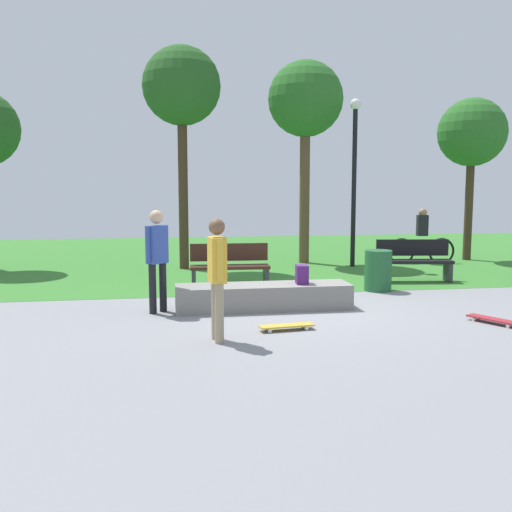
{
  "coord_description": "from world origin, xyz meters",
  "views": [
    {
      "loc": [
        -2.2,
        -9.49,
        2.08
      ],
      "look_at": [
        -0.57,
        0.78,
        0.81
      ],
      "focal_mm": 40.29,
      "sensor_mm": 36.0,
      "label": 1
    }
  ],
  "objects_px": {
    "park_bench_far_right": "(230,265)",
    "skateboard_by_ledge": "(287,326)",
    "tree_tall_oak": "(305,102)",
    "trash_bin": "(378,271)",
    "skateboard_spare": "(493,319)",
    "tree_broad_elm": "(182,89)",
    "cyclist_on_bicycle": "(422,240)",
    "skater_watching": "(157,253)",
    "concrete_ledge": "(263,297)",
    "lamp_post": "(354,166)",
    "backpack_on_ledge": "(302,274)",
    "tree_leaning_ash": "(472,134)",
    "park_bench_far_left": "(414,260)",
    "skater_performing_trick": "(217,270)"
  },
  "relations": [
    {
      "from": "park_bench_far_right",
      "to": "skateboard_by_ledge",
      "type": "bearing_deg",
      "value": -83.14
    },
    {
      "from": "tree_tall_oak",
      "to": "trash_bin",
      "type": "relative_size",
      "value": 6.61
    },
    {
      "from": "skateboard_spare",
      "to": "tree_broad_elm",
      "type": "distance_m",
      "value": 9.11
    },
    {
      "from": "trash_bin",
      "to": "cyclist_on_bicycle",
      "type": "distance_m",
      "value": 4.56
    },
    {
      "from": "park_bench_far_right",
      "to": "skater_watching",
      "type": "bearing_deg",
      "value": -124.57
    },
    {
      "from": "concrete_ledge",
      "to": "skateboard_spare",
      "type": "height_order",
      "value": "concrete_ledge"
    },
    {
      "from": "tree_broad_elm",
      "to": "park_bench_far_right",
      "type": "bearing_deg",
      "value": -74.55
    },
    {
      "from": "lamp_post",
      "to": "cyclist_on_bicycle",
      "type": "height_order",
      "value": "lamp_post"
    },
    {
      "from": "tree_broad_elm",
      "to": "trash_bin",
      "type": "relative_size",
      "value": 6.74
    },
    {
      "from": "backpack_on_ledge",
      "to": "tree_leaning_ash",
      "type": "bearing_deg",
      "value": -42.43
    },
    {
      "from": "backpack_on_ledge",
      "to": "skater_watching",
      "type": "xyz_separation_m",
      "value": [
        -2.43,
        0.01,
        0.41
      ]
    },
    {
      "from": "backpack_on_ledge",
      "to": "lamp_post",
      "type": "distance_m",
      "value": 5.75
    },
    {
      "from": "concrete_ledge",
      "to": "cyclist_on_bicycle",
      "type": "distance_m",
      "value": 7.25
    },
    {
      "from": "skateboard_by_ledge",
      "to": "tree_leaning_ash",
      "type": "height_order",
      "value": "tree_leaning_ash"
    },
    {
      "from": "park_bench_far_left",
      "to": "lamp_post",
      "type": "distance_m",
      "value": 3.28
    },
    {
      "from": "skater_performing_trick",
      "to": "skateboard_by_ledge",
      "type": "height_order",
      "value": "skater_performing_trick"
    },
    {
      "from": "skater_watching",
      "to": "tree_broad_elm",
      "type": "relative_size",
      "value": 0.31
    },
    {
      "from": "skater_performing_trick",
      "to": "skater_watching",
      "type": "height_order",
      "value": "skater_watching"
    },
    {
      "from": "skater_performing_trick",
      "to": "tree_leaning_ash",
      "type": "height_order",
      "value": "tree_leaning_ash"
    },
    {
      "from": "park_bench_far_right",
      "to": "tree_leaning_ash",
      "type": "relative_size",
      "value": 0.36
    },
    {
      "from": "lamp_post",
      "to": "cyclist_on_bicycle",
      "type": "relative_size",
      "value": 2.35
    },
    {
      "from": "lamp_post",
      "to": "park_bench_far_left",
      "type": "bearing_deg",
      "value": -76.7
    },
    {
      "from": "skater_watching",
      "to": "backpack_on_ledge",
      "type": "bearing_deg",
      "value": -0.29
    },
    {
      "from": "concrete_ledge",
      "to": "backpack_on_ledge",
      "type": "distance_m",
      "value": 0.76
    },
    {
      "from": "park_bench_far_right",
      "to": "backpack_on_ledge",
      "type": "bearing_deg",
      "value": -64.14
    },
    {
      "from": "skater_watching",
      "to": "park_bench_far_left",
      "type": "xyz_separation_m",
      "value": [
        5.51,
        2.31,
        -0.51
      ]
    },
    {
      "from": "concrete_ledge",
      "to": "park_bench_far_left",
      "type": "height_order",
      "value": "park_bench_far_left"
    },
    {
      "from": "concrete_ledge",
      "to": "skater_watching",
      "type": "xyz_separation_m",
      "value": [
        -1.77,
        -0.01,
        0.78
      ]
    },
    {
      "from": "skater_watching",
      "to": "trash_bin",
      "type": "height_order",
      "value": "skater_watching"
    },
    {
      "from": "skater_watching",
      "to": "cyclist_on_bicycle",
      "type": "xyz_separation_m",
      "value": [
        6.97,
        5.05,
        -0.36
      ]
    },
    {
      "from": "skateboard_spare",
      "to": "cyclist_on_bicycle",
      "type": "xyz_separation_m",
      "value": [
        1.93,
        6.64,
        0.57
      ]
    },
    {
      "from": "skateboard_spare",
      "to": "tree_broad_elm",
      "type": "bearing_deg",
      "value": 123.79
    },
    {
      "from": "skater_watching",
      "to": "skateboard_spare",
      "type": "distance_m",
      "value": 5.37
    },
    {
      "from": "park_bench_far_right",
      "to": "tree_leaning_ash",
      "type": "distance_m",
      "value": 8.53
    },
    {
      "from": "backpack_on_ledge",
      "to": "tree_broad_elm",
      "type": "height_order",
      "value": "tree_broad_elm"
    },
    {
      "from": "park_bench_far_left",
      "to": "cyclist_on_bicycle",
      "type": "height_order",
      "value": "cyclist_on_bicycle"
    },
    {
      "from": "skateboard_spare",
      "to": "trash_bin",
      "type": "height_order",
      "value": "trash_bin"
    },
    {
      "from": "tree_tall_oak",
      "to": "park_bench_far_left",
      "type": "bearing_deg",
      "value": -64.08
    },
    {
      "from": "tree_leaning_ash",
      "to": "cyclist_on_bicycle",
      "type": "bearing_deg",
      "value": -161.9
    },
    {
      "from": "park_bench_far_right",
      "to": "trash_bin",
      "type": "relative_size",
      "value": 1.99
    },
    {
      "from": "skateboard_spare",
      "to": "tree_tall_oak",
      "type": "bearing_deg",
      "value": 99.17
    },
    {
      "from": "skateboard_spare",
      "to": "lamp_post",
      "type": "height_order",
      "value": "lamp_post"
    },
    {
      "from": "skater_watching",
      "to": "tree_tall_oak",
      "type": "relative_size",
      "value": 0.32
    },
    {
      "from": "backpack_on_ledge",
      "to": "park_bench_far_left",
      "type": "bearing_deg",
      "value": -47.67
    },
    {
      "from": "tree_tall_oak",
      "to": "tree_broad_elm",
      "type": "xyz_separation_m",
      "value": [
        -3.27,
        -0.64,
        0.15
      ]
    },
    {
      "from": "tree_tall_oak",
      "to": "tree_leaning_ash",
      "type": "distance_m",
      "value": 4.78
    },
    {
      "from": "skater_watching",
      "to": "park_bench_far_left",
      "type": "distance_m",
      "value": 6.0
    },
    {
      "from": "cyclist_on_bicycle",
      "to": "skater_watching",
      "type": "bearing_deg",
      "value": -144.06
    },
    {
      "from": "tree_leaning_ash",
      "to": "cyclist_on_bicycle",
      "type": "xyz_separation_m",
      "value": [
        -1.62,
        -0.53,
        -2.88
      ]
    },
    {
      "from": "backpack_on_ledge",
      "to": "trash_bin",
      "type": "bearing_deg",
      "value": -48.96
    }
  ]
}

